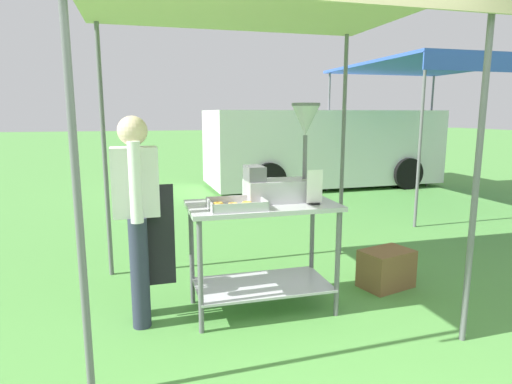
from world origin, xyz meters
name	(u,v)px	position (x,y,z in m)	size (l,w,h in m)	color
ground_plane	(186,200)	(0.00, 6.00, 0.00)	(70.00, 70.00, 0.00)	#519342
stall_canopy	(259,10)	(0.12, 1.24, 2.41)	(2.74, 2.24, 2.51)	slate
donut_cart	(262,235)	(0.12, 1.14, 0.65)	(1.20, 0.64, 0.91)	#B7B7BC
donut_tray	(236,206)	(-0.12, 1.00, 0.93)	(0.43, 0.32, 0.07)	#B7B7BC
donut_fryer	(285,169)	(0.33, 1.19, 1.18)	(0.62, 0.28, 0.80)	#B7B7BC
menu_sign	(315,190)	(0.51, 0.99, 1.03)	(0.13, 0.05, 0.28)	black
vendor	(137,210)	(-0.86, 1.19, 0.90)	(0.45, 0.53, 1.61)	#2D3347
supply_crate	(386,269)	(1.39, 1.29, 0.18)	(0.54, 0.44, 0.36)	brown
van_white	(322,147)	(3.16, 6.93, 0.88)	(5.18, 2.22, 1.69)	white
neighbour_tent	(433,68)	(4.23, 4.66, 2.40)	(2.66, 3.31, 2.48)	slate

